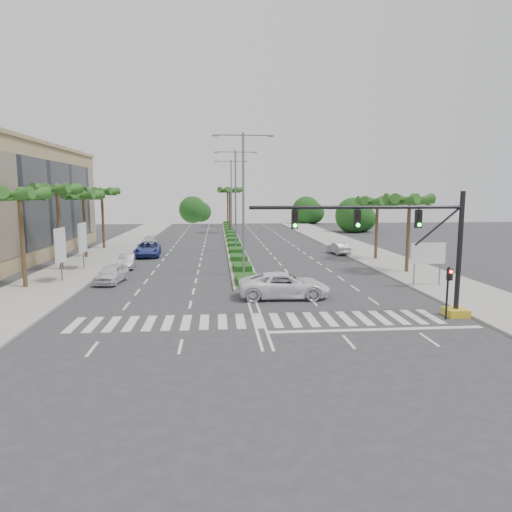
{
  "coord_description": "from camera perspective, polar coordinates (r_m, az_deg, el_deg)",
  "views": [
    {
      "loc": [
        -2.23,
        -24.62,
        7.13
      ],
      "look_at": [
        0.28,
        4.7,
        3.0
      ],
      "focal_mm": 32.0,
      "sensor_mm": 36.0,
      "label": 1
    }
  ],
  "objects": [
    {
      "name": "ground",
      "position": [
        25.73,
        0.29,
        -8.1
      ],
      "size": [
        160.0,
        160.0,
        0.0
      ],
      "primitive_type": "plane",
      "color": "#333335",
      "rests_on": "ground"
    },
    {
      "name": "footpath_right",
      "position": [
        48.42,
        16.27,
        -0.71
      ],
      "size": [
        6.0,
        120.0,
        0.15
      ],
      "primitive_type": "cube",
      "color": "gray",
      "rests_on": "ground"
    },
    {
      "name": "footpath_left",
      "position": [
        47.0,
        -20.85,
        -1.17
      ],
      "size": [
        6.0,
        120.0,
        0.15
      ],
      "primitive_type": "cube",
      "color": "gray",
      "rests_on": "ground"
    },
    {
      "name": "median",
      "position": [
        70.01,
        -3.04,
        2.21
      ],
      "size": [
        2.2,
        75.0,
        0.2
      ],
      "primitive_type": "cube",
      "color": "gray",
      "rests_on": "ground"
    },
    {
      "name": "median_grass",
      "position": [
        70.0,
        -3.04,
        2.31
      ],
      "size": [
        1.8,
        75.0,
        0.04
      ],
      "primitive_type": "cube",
      "color": "#28541D",
      "rests_on": "median"
    },
    {
      "name": "signal_gantry",
      "position": [
        27.42,
        19.97,
        -0.19
      ],
      "size": [
        12.6,
        1.2,
        7.2
      ],
      "color": "gold",
      "rests_on": "ground"
    },
    {
      "name": "pedestrian_signal",
      "position": [
        27.64,
        22.92,
        -3.26
      ],
      "size": [
        0.28,
        0.36,
        3.0
      ],
      "color": "black",
      "rests_on": "ground"
    },
    {
      "name": "direction_sign",
      "position": [
        36.51,
        20.69,
        0.11
      ],
      "size": [
        2.7,
        0.11,
        3.4
      ],
      "color": "slate",
      "rests_on": "ground"
    },
    {
      "name": "billboard_near",
      "position": [
        38.84,
        -23.27,
        1.18
      ],
      "size": [
        0.18,
        2.1,
        4.35
      ],
      "color": "slate",
      "rests_on": "ground"
    },
    {
      "name": "billboard_far",
      "position": [
        44.55,
        -20.86,
        2.09
      ],
      "size": [
        0.18,
        2.1,
        4.35
      ],
      "color": "slate",
      "rests_on": "ground"
    },
    {
      "name": "palm_left_near",
      "position": [
        37.45,
        -27.47,
        6.42
      ],
      "size": [
        4.57,
        4.68,
        7.55
      ],
      "color": "brown",
      "rests_on": "ground"
    },
    {
      "name": "palm_left_mid",
      "position": [
        44.95,
        -23.6,
        7.26
      ],
      "size": [
        4.57,
        4.68,
        7.95
      ],
      "color": "brown",
      "rests_on": "ground"
    },
    {
      "name": "palm_left_far",
      "position": [
        52.6,
        -20.78,
        6.78
      ],
      "size": [
        4.57,
        4.68,
        7.35
      ],
      "color": "brown",
      "rests_on": "ground"
    },
    {
      "name": "palm_left_end",
      "position": [
        60.33,
        -18.73,
        7.33
      ],
      "size": [
        4.57,
        4.68,
        7.75
      ],
      "color": "brown",
      "rests_on": "ground"
    },
    {
      "name": "palm_right_near",
      "position": [
        42.1,
        18.65,
        6.31
      ],
      "size": [
        4.57,
        4.68,
        7.05
      ],
      "color": "brown",
      "rests_on": "ground"
    },
    {
      "name": "palm_right_far",
      "position": [
        49.55,
        14.94,
        6.31
      ],
      "size": [
        4.57,
        4.68,
        6.75
      ],
      "color": "brown",
      "rests_on": "ground"
    },
    {
      "name": "palm_median_a",
      "position": [
        79.65,
        -3.32,
        8.0
      ],
      "size": [
        4.57,
        4.68,
        8.05
      ],
      "color": "brown",
      "rests_on": "ground"
    },
    {
      "name": "palm_median_b",
      "position": [
        94.65,
        -3.57,
        8.0
      ],
      "size": [
        4.57,
        4.68,
        8.05
      ],
      "color": "brown",
      "rests_on": "ground"
    },
    {
      "name": "streetlight_near",
      "position": [
        38.69,
        -1.59,
        7.51
      ],
      "size": [
        5.1,
        0.25,
        12.0
      ],
      "color": "slate",
      "rests_on": "ground"
    },
    {
      "name": "streetlight_mid",
      "position": [
        54.67,
        -2.57,
        7.64
      ],
      "size": [
        5.1,
        0.25,
        12.0
      ],
      "color": "slate",
      "rests_on": "ground"
    },
    {
      "name": "streetlight_far",
      "position": [
        70.66,
        -3.11,
        7.71
      ],
      "size": [
        5.1,
        0.25,
        12.0
      ],
      "color": "slate",
      "rests_on": "ground"
    },
    {
      "name": "car_parked_a",
      "position": [
        37.83,
        -17.62,
        -2.11
      ],
      "size": [
        2.26,
        4.53,
        1.48
      ],
      "primitive_type": "imported",
      "rotation": [
        0.0,
        0.0,
        -0.12
      ],
      "color": "silver",
      "rests_on": "ground"
    },
    {
      "name": "car_parked_b",
      "position": [
        44.81,
        -15.82,
        -0.63
      ],
      "size": [
        1.81,
        4.1,
        1.31
      ],
      "primitive_type": "imported",
      "rotation": [
        0.0,
        0.0,
        0.11
      ],
      "color": "#ABABB0",
      "rests_on": "ground"
    },
    {
      "name": "car_parked_c",
      "position": [
        52.4,
        -13.37,
        0.84
      ],
      "size": [
        3.08,
        5.97,
        1.61
      ],
      "primitive_type": "imported",
      "rotation": [
        0.0,
        0.0,
        0.07
      ],
      "color": "#2F3E91",
      "rests_on": "ground"
    },
    {
      "name": "car_parked_d",
      "position": [
        61.25,
        -13.2,
        1.72
      ],
      "size": [
        1.95,
        4.62,
        1.33
      ],
      "primitive_type": "imported",
      "rotation": [
        0.0,
        0.0,
        0.02
      ],
      "color": "silver",
      "rests_on": "ground"
    },
    {
      "name": "car_crossing",
      "position": [
        31.07,
        3.54,
        -3.67
      ],
      "size": [
        6.3,
        3.07,
        1.72
      ],
      "primitive_type": "imported",
      "rotation": [
        0.0,
        0.0,
        1.54
      ],
      "color": "white",
      "rests_on": "ground"
    },
    {
      "name": "car_right",
      "position": [
        53.78,
        10.28,
        0.96
      ],
      "size": [
        1.97,
        4.23,
        1.34
      ],
      "primitive_type": "imported",
      "rotation": [
        0.0,
        0.0,
        3.28
      ],
      "color": "#A3A3A7",
      "rests_on": "ground"
    }
  ]
}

